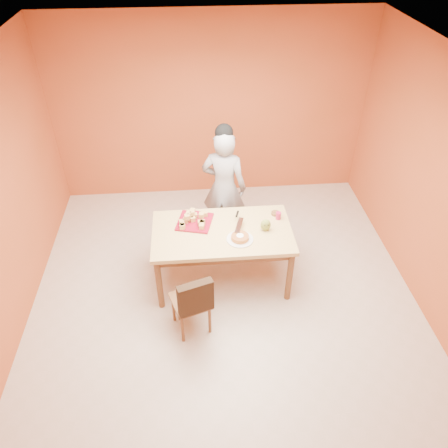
{
  "coord_description": "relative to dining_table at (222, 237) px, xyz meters",
  "views": [
    {
      "loc": [
        -0.31,
        -3.4,
        3.89
      ],
      "look_at": [
        0.01,
        0.3,
        0.99
      ],
      "focal_mm": 35.0,
      "sensor_mm": 36.0,
      "label": 1
    }
  ],
  "objects": [
    {
      "name": "floor",
      "position": [
        0.0,
        -0.47,
        -0.67
      ],
      "size": [
        5.0,
        5.0,
        0.0
      ],
      "primitive_type": "plane",
      "color": "beige",
      "rests_on": "ground"
    },
    {
      "name": "ceiling",
      "position": [
        0.0,
        -0.47,
        2.03
      ],
      "size": [
        5.0,
        5.0,
        0.0
      ],
      "primitive_type": "plane",
      "rotation": [
        3.14,
        0.0,
        0.0
      ],
      "color": "silver",
      "rests_on": "wall_back"
    },
    {
      "name": "wall_back",
      "position": [
        0.0,
        2.03,
        0.68
      ],
      "size": [
        4.5,
        0.0,
        4.5
      ],
      "primitive_type": "plane",
      "rotation": [
        1.57,
        0.0,
        0.0
      ],
      "color": "#BB522B",
      "rests_on": "floor"
    },
    {
      "name": "wall_right",
      "position": [
        2.25,
        -0.47,
        0.68
      ],
      "size": [
        0.0,
        5.0,
        5.0
      ],
      "primitive_type": "plane",
      "rotation": [
        1.57,
        0.0,
        -1.57
      ],
      "color": "#BB522B",
      "rests_on": "floor"
    },
    {
      "name": "dining_table",
      "position": [
        0.0,
        0.0,
        0.0
      ],
      "size": [
        1.6,
        0.9,
        0.76
      ],
      "color": "tan",
      "rests_on": "floor"
    },
    {
      "name": "dining_chair",
      "position": [
        -0.4,
        -0.73,
        -0.23
      ],
      "size": [
        0.49,
        0.55,
        0.83
      ],
      "rotation": [
        0.0,
        0.0,
        0.32
      ],
      "color": "brown",
      "rests_on": "floor"
    },
    {
      "name": "pastry_pile",
      "position": [
        -0.31,
        0.18,
        0.17
      ],
      "size": [
        0.35,
        0.35,
        0.11
      ],
      "primitive_type": null,
      "color": "tan",
      "rests_on": "pastry_platter"
    },
    {
      "name": "person",
      "position": [
        0.09,
        0.84,
        0.14
      ],
      "size": [
        0.68,
        0.55,
        1.6
      ],
      "primitive_type": "imported",
      "rotation": [
        0.0,
        0.0,
        2.82
      ],
      "color": "gray",
      "rests_on": "floor"
    },
    {
      "name": "pastry_platter",
      "position": [
        -0.31,
        0.18,
        0.11
      ],
      "size": [
        0.47,
        0.47,
        0.02
      ],
      "primitive_type": "cube",
      "rotation": [
        0.0,
        0.0,
        -0.25
      ],
      "color": "maroon",
      "rests_on": "dining_table"
    },
    {
      "name": "red_dinner_plate",
      "position": [
        -0.31,
        0.26,
        0.1
      ],
      "size": [
        0.33,
        0.33,
        0.02
      ],
      "primitive_type": "cylinder",
      "rotation": [
        0.0,
        0.0,
        -0.17
      ],
      "color": "maroon",
      "rests_on": "dining_table"
    },
    {
      "name": "white_cake_plate",
      "position": [
        0.18,
        -0.17,
        0.1
      ],
      "size": [
        0.31,
        0.31,
        0.01
      ],
      "primitive_type": "cylinder",
      "rotation": [
        0.0,
        0.0,
        0.05
      ],
      "color": "silver",
      "rests_on": "dining_table"
    },
    {
      "name": "sponge_cake",
      "position": [
        0.18,
        -0.17,
        0.13
      ],
      "size": [
        0.24,
        0.24,
        0.04
      ],
      "primitive_type": "cylinder",
      "rotation": [
        0.0,
        0.0,
        -0.24
      ],
      "color": "orange",
      "rests_on": "white_cake_plate"
    },
    {
      "name": "cake_server",
      "position": [
        0.19,
        0.01,
        0.16
      ],
      "size": [
        0.14,
        0.29,
        0.01
      ],
      "primitive_type": "cube",
      "rotation": [
        0.0,
        0.0,
        -0.29
      ],
      "color": "white",
      "rests_on": "sponge_cake"
    },
    {
      "name": "egg_ornament",
      "position": [
        0.49,
        -0.02,
        0.17
      ],
      "size": [
        0.13,
        0.11,
        0.15
      ],
      "primitive_type": "ellipsoid",
      "rotation": [
        0.0,
        0.0,
        -0.11
      ],
      "color": "olive",
      "rests_on": "dining_table"
    },
    {
      "name": "magenta_glass",
      "position": [
        0.68,
        0.18,
        0.14
      ],
      "size": [
        0.08,
        0.08,
        0.09
      ],
      "primitive_type": "cylinder",
      "rotation": [
        0.0,
        0.0,
        0.36
      ],
      "color": "#B41B4D",
      "rests_on": "dining_table"
    },
    {
      "name": "checker_tin",
      "position": [
        0.66,
        0.26,
        0.11
      ],
      "size": [
        0.13,
        0.13,
        0.03
      ],
      "primitive_type": "cylinder",
      "rotation": [
        0.0,
        0.0,
        -0.32
      ],
      "color": "#35210E",
      "rests_on": "dining_table"
    }
  ]
}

